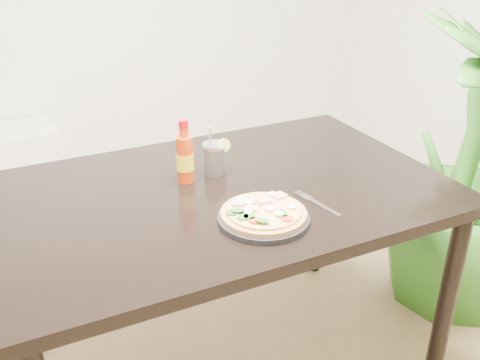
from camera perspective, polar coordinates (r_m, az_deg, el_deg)
name	(u,v)px	position (r m, az deg, el deg)	size (l,w,h in m)	color
dining_table	(224,211)	(1.72, -1.75, -3.32)	(1.40, 0.90, 0.75)	black
plate	(263,219)	(1.50, 2.52, -4.13)	(0.26, 0.26, 0.02)	black
pizza	(263,212)	(1.49, 2.48, -3.45)	(0.24, 0.24, 0.03)	tan
hot_sauce_bottle	(185,158)	(1.70, -5.89, 2.38)	(0.07, 0.07, 0.21)	red
cola_cup	(215,159)	(1.77, -2.73, 2.28)	(0.09, 0.08, 0.17)	black
fork	(316,203)	(1.61, 8.08, -2.40)	(0.05, 0.19, 0.00)	silver
houseplant	(469,170)	(2.33, 23.24, 1.01)	(0.68, 0.68, 1.21)	#2F771F
plant_pot	(448,272)	(2.57, 21.30, -9.10)	(0.28, 0.28, 0.22)	brown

